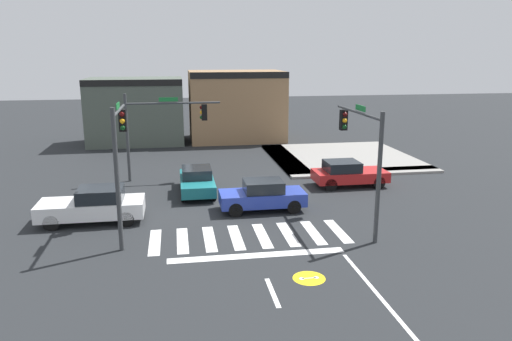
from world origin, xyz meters
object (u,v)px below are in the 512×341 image
object	(u,v)px
car_teal	(197,181)
car_blue	(262,195)
traffic_signal_northwest	(163,122)
car_white	(94,205)
traffic_signal_southwest	(119,146)
car_red	(348,173)
traffic_signal_southeast	(361,143)

from	to	relation	value
car_teal	car_blue	bearing A→B (deg)	40.32
traffic_signal_northwest	car_white	distance (m)	8.28
traffic_signal_southwest	car_blue	bearing A→B (deg)	-68.23
traffic_signal_southwest	car_red	size ratio (longest dim) A/B	1.34
traffic_signal_southeast	car_teal	distance (m)	9.84
car_blue	car_white	bearing A→B (deg)	3.12
traffic_signal_northwest	car_blue	bearing A→B (deg)	-54.82
car_teal	traffic_signal_northwest	bearing A→B (deg)	-151.43
car_white	car_red	xyz separation A→B (m)	(13.49, 4.01, -0.04)
car_blue	traffic_signal_southwest	bearing A→B (deg)	21.77
traffic_signal_northwest	car_white	bearing A→B (deg)	-113.44
traffic_signal_northwest	car_teal	xyz separation A→B (m)	(1.73, -3.19, -2.85)
traffic_signal_southeast	car_white	bearing A→B (deg)	78.10
car_white	car_red	world-z (taller)	car_white
car_teal	traffic_signal_southwest	bearing A→B (deg)	-28.54
traffic_signal_southwest	car_white	distance (m)	4.02
car_blue	car_teal	distance (m)	4.65
traffic_signal_southwest	car_white	world-z (taller)	traffic_signal_southwest
traffic_signal_southeast	car_white	world-z (taller)	traffic_signal_southeast
car_white	car_red	size ratio (longest dim) A/B	1.12
car_teal	car_white	bearing A→B (deg)	-50.60
traffic_signal_northwest	car_teal	world-z (taller)	traffic_signal_northwest
car_white	car_teal	bearing A→B (deg)	-140.60
traffic_signal_southeast	traffic_signal_northwest	size ratio (longest dim) A/B	0.96
traffic_signal_southeast	car_white	distance (m)	12.26
traffic_signal_southwest	car_teal	bearing A→B (deg)	-28.54
traffic_signal_southwest	car_red	xyz separation A→B (m)	(11.95, 6.11, -3.12)
car_blue	car_teal	world-z (taller)	car_blue
car_white	car_teal	size ratio (longest dim) A/B	1.05
car_white	car_red	distance (m)	14.08
car_white	traffic_signal_southwest	bearing A→B (deg)	126.35
car_white	car_blue	world-z (taller)	car_white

